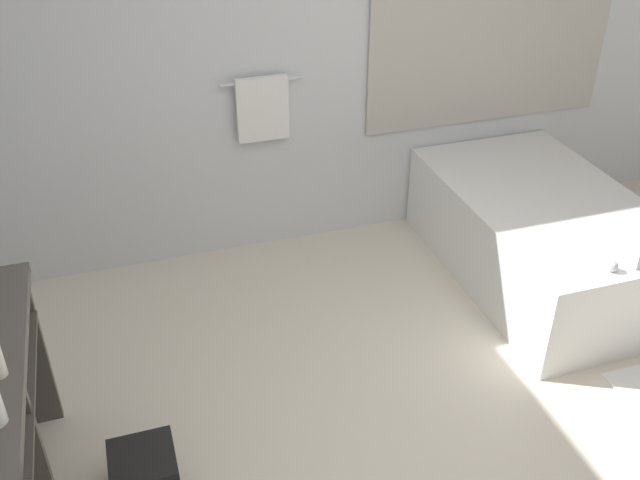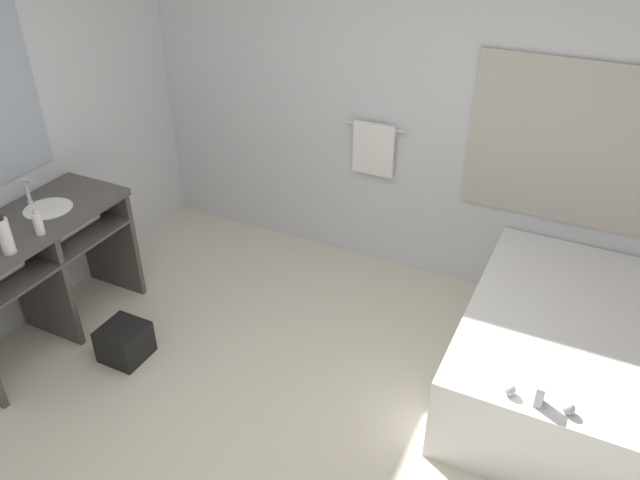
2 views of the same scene
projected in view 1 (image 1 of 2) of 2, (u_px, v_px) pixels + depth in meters
name	position (u px, v px, depth m)	size (l,w,h in m)	color
wall_back_with_blinds	(313.00, 40.00, 4.24)	(7.40, 0.13, 2.70)	silver
bathtub	(542.00, 232.00, 4.38)	(1.02, 1.73, 0.67)	white
waste_bin	(145.00, 475.00, 3.06)	(0.28, 0.28, 0.24)	black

